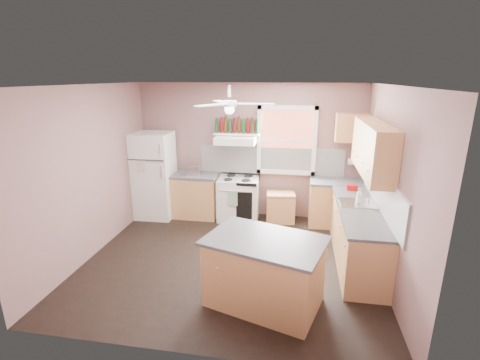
% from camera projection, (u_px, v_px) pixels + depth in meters
% --- Properties ---
extents(floor, '(4.50, 4.50, 0.00)m').
position_uv_depth(floor, '(231.00, 260.00, 5.55)').
color(floor, black).
rests_on(floor, ground).
extents(ceiling, '(4.50, 4.50, 0.00)m').
position_uv_depth(ceiling, '(229.00, 85.00, 4.77)').
color(ceiling, white).
rests_on(ceiling, ground).
extents(wall_back, '(4.50, 0.05, 2.70)m').
position_uv_depth(wall_back, '(249.00, 151.00, 7.07)').
color(wall_back, '#7B5957').
rests_on(wall_back, ground).
extents(wall_right, '(0.05, 4.00, 2.70)m').
position_uv_depth(wall_right, '(391.00, 187.00, 4.80)').
color(wall_right, '#7B5957').
rests_on(wall_right, ground).
extents(wall_left, '(0.05, 4.00, 2.70)m').
position_uv_depth(wall_left, '(90.00, 172.00, 5.52)').
color(wall_left, '#7B5957').
rests_on(wall_left, ground).
extents(backsplash_back, '(2.90, 0.03, 0.55)m').
position_uv_depth(backsplash_back, '(271.00, 161.00, 7.02)').
color(backsplash_back, white).
rests_on(backsplash_back, wall_back).
extents(backsplash_right, '(0.03, 2.60, 0.55)m').
position_uv_depth(backsplash_right, '(382.00, 192.00, 5.14)').
color(backsplash_right, white).
rests_on(backsplash_right, wall_right).
extents(window_view, '(1.00, 0.02, 1.20)m').
position_uv_depth(window_view, '(287.00, 140.00, 6.84)').
color(window_view, brown).
rests_on(window_view, wall_back).
extents(window_frame, '(1.16, 0.07, 1.36)m').
position_uv_depth(window_frame, '(287.00, 141.00, 6.82)').
color(window_frame, white).
rests_on(window_frame, wall_back).
extents(refrigerator, '(0.76, 0.74, 1.74)m').
position_uv_depth(refrigerator, '(155.00, 175.00, 7.09)').
color(refrigerator, white).
rests_on(refrigerator, floor).
extents(base_cabinet_left, '(0.90, 0.60, 0.86)m').
position_uv_depth(base_cabinet_left, '(196.00, 196.00, 7.20)').
color(base_cabinet_left, tan).
rests_on(base_cabinet_left, floor).
extents(counter_left, '(0.92, 0.62, 0.04)m').
position_uv_depth(counter_left, '(195.00, 175.00, 7.07)').
color(counter_left, '#444446').
rests_on(counter_left, base_cabinet_left).
extents(toaster, '(0.31, 0.22, 0.18)m').
position_uv_depth(toaster, '(193.00, 171.00, 6.99)').
color(toaster, silver).
rests_on(toaster, counter_left).
extents(stove, '(0.84, 0.68, 0.86)m').
position_uv_depth(stove, '(238.00, 198.00, 7.06)').
color(stove, white).
rests_on(stove, floor).
extents(range_hood, '(0.78, 0.50, 0.14)m').
position_uv_depth(range_hood, '(236.00, 140.00, 6.77)').
color(range_hood, white).
rests_on(range_hood, wall_back).
extents(bottle_shelf, '(0.90, 0.26, 0.03)m').
position_uv_depth(bottle_shelf, '(237.00, 134.00, 6.86)').
color(bottle_shelf, white).
rests_on(bottle_shelf, range_hood).
extents(cart, '(0.59, 0.43, 0.55)m').
position_uv_depth(cart, '(280.00, 209.00, 6.95)').
color(cart, tan).
rests_on(cart, floor).
extents(base_cabinet_corner, '(1.00, 0.60, 0.86)m').
position_uv_depth(base_cabinet_corner, '(335.00, 204.00, 6.75)').
color(base_cabinet_corner, tan).
rests_on(base_cabinet_corner, floor).
extents(base_cabinet_right, '(0.60, 2.20, 0.86)m').
position_uv_depth(base_cabinet_right, '(357.00, 236.00, 5.40)').
color(base_cabinet_right, tan).
rests_on(base_cabinet_right, floor).
extents(counter_corner, '(1.02, 0.62, 0.04)m').
position_uv_depth(counter_corner, '(337.00, 182.00, 6.62)').
color(counter_corner, '#444446').
rests_on(counter_corner, base_cabinet_corner).
extents(counter_right, '(0.62, 2.22, 0.04)m').
position_uv_depth(counter_right, '(359.00, 209.00, 5.27)').
color(counter_right, '#444446').
rests_on(counter_right, base_cabinet_right).
extents(sink, '(0.55, 0.45, 0.03)m').
position_uv_depth(sink, '(357.00, 204.00, 5.46)').
color(sink, silver).
rests_on(sink, counter_right).
extents(faucet, '(0.03, 0.03, 0.14)m').
position_uv_depth(faucet, '(369.00, 200.00, 5.41)').
color(faucet, silver).
rests_on(faucet, sink).
extents(upper_cabinet_right, '(0.33, 1.80, 0.76)m').
position_uv_depth(upper_cabinet_right, '(373.00, 149.00, 5.18)').
color(upper_cabinet_right, tan).
rests_on(upper_cabinet_right, wall_right).
extents(upper_cabinet_corner, '(0.60, 0.33, 0.52)m').
position_uv_depth(upper_cabinet_corner, '(352.00, 128.00, 6.42)').
color(upper_cabinet_corner, tan).
rests_on(upper_cabinet_corner, wall_back).
extents(paper_towel, '(0.26, 0.12, 0.12)m').
position_uv_depth(paper_towel, '(355.00, 162.00, 6.62)').
color(paper_towel, white).
rests_on(paper_towel, wall_back).
extents(island, '(1.54, 1.22, 0.86)m').
position_uv_depth(island, '(264.00, 273.00, 4.39)').
color(island, tan).
rests_on(island, floor).
extents(island_top, '(1.64, 1.32, 0.04)m').
position_uv_depth(island_top, '(265.00, 241.00, 4.26)').
color(island_top, '#444446').
rests_on(island_top, island).
extents(ceiling_fan_hub, '(0.20, 0.20, 0.08)m').
position_uv_depth(ceiling_fan_hub, '(229.00, 104.00, 4.85)').
color(ceiling_fan_hub, white).
rests_on(ceiling_fan_hub, ceiling).
extents(soap_bottle, '(0.13, 0.13, 0.25)m').
position_uv_depth(soap_bottle, '(359.00, 196.00, 5.43)').
color(soap_bottle, silver).
rests_on(soap_bottle, counter_right).
extents(red_caddy, '(0.19, 0.13, 0.10)m').
position_uv_depth(red_caddy, '(352.00, 187.00, 6.08)').
color(red_caddy, '#B20F0F').
rests_on(red_caddy, counter_right).
extents(wine_bottles, '(0.86, 0.06, 0.31)m').
position_uv_depth(wine_bottles, '(237.00, 126.00, 6.81)').
color(wine_bottles, '#143819').
rests_on(wine_bottles, bottle_shelf).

